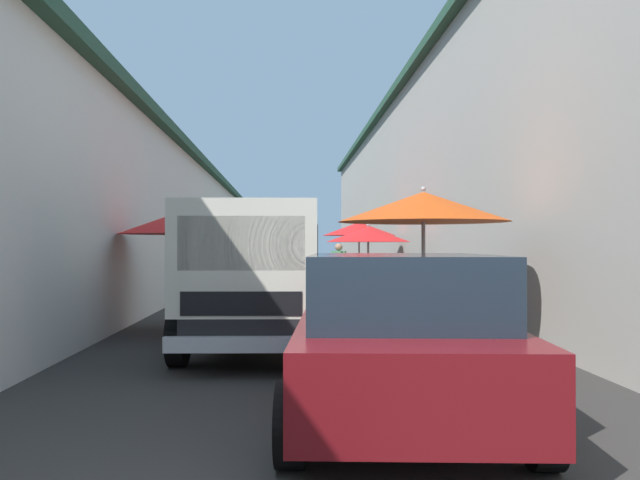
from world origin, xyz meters
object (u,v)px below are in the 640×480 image
object	(u,v)px
delivery_truck	(252,281)
fruit_stall_mid_lane	(360,237)
parked_scooter	(406,291)
fruit_stall_near_right	(195,230)
vendor_by_crates	(339,267)
fruit_stall_near_left	(367,244)
fruit_stall_far_right	(423,226)
hatchback_car	(399,335)

from	to	relation	value
delivery_truck	fruit_stall_mid_lane	bearing A→B (deg)	-13.51
fruit_stall_mid_lane	parked_scooter	distance (m)	5.41
fruit_stall_near_right	vendor_by_crates	bearing A→B (deg)	-25.51
fruit_stall_mid_lane	vendor_by_crates	distance (m)	2.44
fruit_stall_near_right	parked_scooter	size ratio (longest dim) A/B	1.59
fruit_stall_near_left	fruit_stall_mid_lane	bearing A→B (deg)	-3.64
fruit_stall_near_right	delivery_truck	bearing A→B (deg)	-157.57
fruit_stall_mid_lane	delivery_truck	size ratio (longest dim) A/B	0.47
fruit_stall_far_right	vendor_by_crates	distance (m)	9.11
fruit_stall_near_right	hatchback_car	world-z (taller)	fruit_stall_near_right
delivery_truck	hatchback_car	bearing A→B (deg)	-156.10
hatchback_car	parked_scooter	bearing A→B (deg)	-10.67
fruit_stall_far_right	parked_scooter	bearing A→B (deg)	-7.92
fruit_stall_near_left	delivery_truck	xyz separation A→B (m)	(-7.62, 2.51, -0.52)
hatchback_car	vendor_by_crates	bearing A→B (deg)	-2.14
hatchback_car	vendor_by_crates	world-z (taller)	vendor_by_crates
parked_scooter	hatchback_car	bearing A→B (deg)	169.33
fruit_stall_far_right	fruit_stall_mid_lane	size ratio (longest dim) A/B	1.06
fruit_stall_near_right	delivery_truck	distance (m)	3.18
fruit_stall_near_left	fruit_stall_mid_lane	world-z (taller)	fruit_stall_mid_lane
fruit_stall_far_right	fruit_stall_near_left	size ratio (longest dim) A/B	1.14
fruit_stall_near_left	parked_scooter	distance (m)	1.91
fruit_stall_near_right	hatchback_car	bearing A→B (deg)	-156.78
fruit_stall_near_left	delivery_truck	distance (m)	8.04
delivery_truck	fruit_stall_near_left	bearing A→B (deg)	-18.25
fruit_stall_mid_lane	vendor_by_crates	world-z (taller)	fruit_stall_mid_lane
fruit_stall_near_left	hatchback_car	world-z (taller)	fruit_stall_near_left
hatchback_car	vendor_by_crates	size ratio (longest dim) A/B	2.54
vendor_by_crates	parked_scooter	bearing A→B (deg)	-156.86
fruit_stall_near_left	parked_scooter	size ratio (longest dim) A/B	1.28
fruit_stall_near_left	hatchback_car	xyz separation A→B (m)	(-10.91, 1.06, -0.82)
fruit_stall_far_right	delivery_truck	distance (m)	2.56
hatchback_car	parked_scooter	world-z (taller)	hatchback_car
fruit_stall_far_right	fruit_stall_near_left	xyz separation A→B (m)	(7.32, -0.09, -0.25)
fruit_stall_near_left	hatchback_car	size ratio (longest dim) A/B	0.54
hatchback_car	parked_scooter	size ratio (longest dim) A/B	2.38
fruit_stall_near_right	hatchback_car	size ratio (longest dim) A/B	0.67
fruit_stall_near_right	vendor_by_crates	xyz separation A→B (m)	(6.51, -3.10, -0.90)
fruit_stall_mid_lane	vendor_by_crates	bearing A→B (deg)	158.67
delivery_truck	vendor_by_crates	bearing A→B (deg)	-11.65
fruit_stall_near_right	fruit_stall_mid_lane	distance (m)	9.49
fruit_stall_near_left	parked_scooter	xyz separation A→B (m)	(-1.37, -0.74, -1.11)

